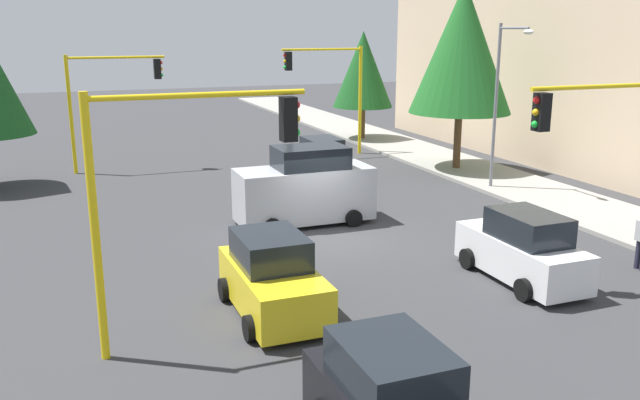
% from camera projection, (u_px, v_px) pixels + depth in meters
% --- Properties ---
extents(ground_plane, '(120.00, 120.00, 0.00)m').
position_uv_depth(ground_plane, '(328.00, 239.00, 22.23)').
color(ground_plane, '#353538').
extents(sidewalk_kerb, '(80.00, 4.00, 0.15)m').
position_uv_depth(sidewalk_kerb, '(501.00, 180.00, 30.40)').
color(sidewalk_kerb, gray).
rests_on(sidewalk_kerb, ground).
extents(apartment_block, '(25.57, 9.30, 11.22)m').
position_uv_depth(apartment_block, '(581.00, 51.00, 35.97)').
color(apartment_block, beige).
rests_on(apartment_block, ground).
extents(traffic_signal_far_right, '(0.36, 4.59, 5.60)m').
position_uv_depth(traffic_signal_far_right, '(109.00, 89.00, 31.89)').
color(traffic_signal_far_right, yellow).
rests_on(traffic_signal_far_right, ground).
extents(traffic_signal_near_left, '(0.36, 4.59, 5.47)m').
position_uv_depth(traffic_signal_near_left, '(609.00, 140.00, 17.83)').
color(traffic_signal_near_left, yellow).
rests_on(traffic_signal_near_left, ground).
extents(traffic_signal_near_right, '(0.36, 4.59, 5.61)m').
position_uv_depth(traffic_signal_near_right, '(182.00, 168.00, 13.83)').
color(traffic_signal_near_right, yellow).
rests_on(traffic_signal_near_right, ground).
extents(traffic_signal_far_left, '(0.36, 4.59, 5.86)m').
position_uv_depth(traffic_signal_far_left, '(330.00, 79.00, 35.85)').
color(traffic_signal_far_left, yellow).
rests_on(traffic_signal_far_left, ground).
extents(street_lamp_curbside, '(2.15, 0.28, 7.00)m').
position_uv_depth(street_lamp_curbside, '(502.00, 89.00, 27.63)').
color(street_lamp_curbside, slate).
rests_on(street_lamp_curbside, ground).
extents(tree_roadside_far, '(3.66, 3.66, 6.66)m').
position_uv_depth(tree_roadside_far, '(363.00, 70.00, 40.73)').
color(tree_roadside_far, brown).
rests_on(tree_roadside_far, ground).
extents(tree_roadside_mid, '(4.87, 4.87, 8.92)m').
position_uv_depth(tree_roadside_mid, '(462.00, 48.00, 31.49)').
color(tree_roadside_mid, brown).
rests_on(tree_roadside_mid, ground).
extents(delivery_van_silver, '(2.22, 4.80, 2.77)m').
position_uv_depth(delivery_van_silver, '(305.00, 188.00, 23.68)').
color(delivery_van_silver, '#B2B5BA').
rests_on(delivery_van_silver, ground).
extents(car_yellow, '(3.95, 2.08, 1.98)m').
position_uv_depth(car_yellow, '(272.00, 278.00, 16.21)').
color(car_yellow, yellow).
rests_on(car_yellow, ground).
extents(car_white, '(4.14, 1.92, 1.98)m').
position_uv_depth(car_white, '(523.00, 249.00, 18.33)').
color(car_white, white).
rests_on(car_white, ground).
extents(car_orange, '(3.63, 2.04, 1.98)m').
position_uv_depth(car_orange, '(321.00, 161.00, 30.68)').
color(car_orange, orange).
rests_on(car_orange, ground).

